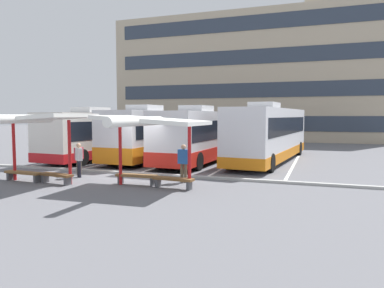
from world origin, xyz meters
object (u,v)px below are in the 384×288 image
coach_bus_3 (270,134)px  bench_1 (56,176)px  coach_bus_1 (155,135)px  waiting_shelter_1 (150,122)px  waiting_passenger_0 (184,160)px  coach_bus_0 (104,135)px  waiting_passenger_1 (79,157)px  bench_3 (173,180)px  bench_2 (136,177)px  bench_0 (23,174)px  coach_bus_2 (205,136)px  waiting_shelter_0 (35,120)px  waiting_passenger_2 (79,158)px

coach_bus_3 → bench_1: coach_bus_3 is taller
coach_bus_1 → waiting_shelter_1: (4.07, -9.00, 1.05)m
waiting_shelter_1 → waiting_passenger_0: (0.82, 1.63, -1.73)m
coach_bus_0 → coach_bus_1: coach_bus_1 is taller
coach_bus_1 → waiting_shelter_1: coach_bus_1 is taller
waiting_passenger_1 → bench_1: bearing=-76.4°
coach_bus_0 → bench_3: 12.00m
bench_2 → bench_3: 1.82m
bench_0 → bench_3: 7.04m
coach_bus_2 → waiting_shelter_0: (-4.53, -10.12, 1.14)m
bench_3 → waiting_passenger_0: waiting_passenger_0 is taller
bench_3 → bench_1: bearing=-171.9°
coach_bus_0 → waiting_shelter_1: size_ratio=2.19×
bench_2 → waiting_passenger_1: size_ratio=1.16×
coach_bus_3 → bench_2: coach_bus_3 is taller
coach_bus_3 → waiting_shelter_1: (-3.43, -10.51, 0.93)m
waiting_shelter_0 → bench_2: waiting_shelter_0 is taller
bench_1 → bench_3: bearing=8.1°
coach_bus_0 → waiting_passenger_2: size_ratio=6.67×
bench_3 → waiting_passenger_2: (-5.30, 1.02, 0.61)m
bench_0 → waiting_passenger_1: bearing=62.8°
waiting_shelter_1 → bench_3: size_ratio=2.83×
waiting_passenger_2 → coach_bus_0: bearing=114.4°
coach_bus_0 → coach_bus_3: size_ratio=0.87×
coach_bus_2 → bench_2: size_ratio=6.41×
coach_bus_0 → waiting_passenger_2: bearing=-65.6°
waiting_shelter_0 → bench_0: 2.61m
bench_1 → bench_3: 5.25m
coach_bus_1 → bench_0: 9.83m
coach_bus_0 → waiting_passenger_1: (2.81, -6.62, -0.74)m
waiting_passenger_0 → bench_1: bearing=-157.2°
bench_1 → bench_2: size_ratio=0.92×
waiting_passenger_1 → coach_bus_3: bearing=46.2°
coach_bus_2 → waiting_passenger_1: size_ratio=7.42×
waiting_passenger_0 → waiting_passenger_2: (-5.22, -0.40, -0.04)m
waiting_passenger_0 → bench_2: bearing=-145.4°
bench_0 → waiting_shelter_0: bearing=-8.6°
waiting_shelter_1 → waiting_passenger_1: bearing=159.1°
waiting_shelter_0 → waiting_shelter_1: 5.24m
coach_bus_2 → waiting_shelter_1: (0.67, -9.46, 1.06)m
coach_bus_3 → bench_0: 14.65m
waiting_shelter_1 → waiting_passenger_1: (-4.88, 1.86, -1.81)m
waiting_passenger_2 → coach_bus_2: bearing=65.6°
coach_bus_0 → bench_3: coach_bus_0 is taller
coach_bus_0 → waiting_shelter_1: coach_bus_0 is taller
bench_2 → waiting_shelter_1: bearing=-26.4°
coach_bus_0 → coach_bus_2: coach_bus_2 is taller
waiting_shelter_1 → bench_3: 2.55m
coach_bus_1 → bench_1: size_ratio=6.06×
coach_bus_3 → bench_3: (-2.53, -10.30, -1.45)m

